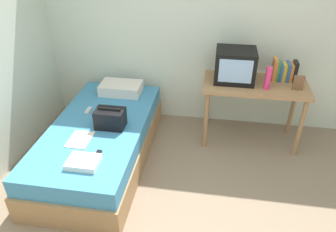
{
  "coord_description": "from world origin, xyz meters",
  "views": [
    {
      "loc": [
        0.18,
        -1.8,
        2.32
      ],
      "look_at": [
        -0.28,
        1.07,
        0.53
      ],
      "focal_mm": 34.06,
      "sensor_mm": 36.0,
      "label": 1
    }
  ],
  "objects_px": {
    "folded_towel": "(83,162)",
    "bed": "(101,142)",
    "desk": "(254,91)",
    "remote_dark": "(97,156)",
    "water_bottle": "(268,78)",
    "tv": "(235,65)",
    "picture_frame": "(299,83)",
    "pillow": "(121,88)",
    "magazine": "(80,139)",
    "handbag": "(110,118)",
    "remote_silver": "(88,111)",
    "book_row": "(284,71)"
  },
  "relations": [
    {
      "from": "bed",
      "to": "handbag",
      "type": "bearing_deg",
      "value": -10.32
    },
    {
      "from": "remote_dark",
      "to": "bed",
      "type": "bearing_deg",
      "value": 108.84
    },
    {
      "from": "tv",
      "to": "remote_dark",
      "type": "height_order",
      "value": "tv"
    },
    {
      "from": "bed",
      "to": "remote_dark",
      "type": "bearing_deg",
      "value": -71.16
    },
    {
      "from": "bed",
      "to": "water_bottle",
      "type": "bearing_deg",
      "value": 17.31
    },
    {
      "from": "desk",
      "to": "pillow",
      "type": "xyz_separation_m",
      "value": [
        -1.6,
        0.06,
        -0.13
      ]
    },
    {
      "from": "book_row",
      "to": "remote_dark",
      "type": "xyz_separation_m",
      "value": [
        -1.77,
        -1.34,
        -0.39
      ]
    },
    {
      "from": "magazine",
      "to": "remote_dark",
      "type": "distance_m",
      "value": 0.35
    },
    {
      "from": "remote_dark",
      "to": "tv",
      "type": "bearing_deg",
      "value": 45.54
    },
    {
      "from": "book_row",
      "to": "picture_frame",
      "type": "bearing_deg",
      "value": -63.06
    },
    {
      "from": "book_row",
      "to": "magazine",
      "type": "bearing_deg",
      "value": -151.27
    },
    {
      "from": "desk",
      "to": "handbag",
      "type": "height_order",
      "value": "desk"
    },
    {
      "from": "water_bottle",
      "to": "remote_dark",
      "type": "distance_m",
      "value": 1.94
    },
    {
      "from": "water_bottle",
      "to": "remote_dark",
      "type": "xyz_separation_m",
      "value": [
        -1.57,
        -1.08,
        -0.4
      ]
    },
    {
      "from": "remote_silver",
      "to": "handbag",
      "type": "bearing_deg",
      "value": -36.44
    },
    {
      "from": "bed",
      "to": "remote_dark",
      "type": "distance_m",
      "value": 0.62
    },
    {
      "from": "bed",
      "to": "folded_towel",
      "type": "xyz_separation_m",
      "value": [
        0.1,
        -0.65,
        0.27
      ]
    },
    {
      "from": "water_bottle",
      "to": "magazine",
      "type": "distance_m",
      "value": 2.05
    },
    {
      "from": "tv",
      "to": "folded_towel",
      "type": "distance_m",
      "value": 1.93
    },
    {
      "from": "water_bottle",
      "to": "book_row",
      "type": "bearing_deg",
      "value": 52.35
    },
    {
      "from": "bed",
      "to": "handbag",
      "type": "distance_m",
      "value": 0.38
    },
    {
      "from": "tv",
      "to": "pillow",
      "type": "distance_m",
      "value": 1.41
    },
    {
      "from": "folded_towel",
      "to": "remote_dark",
      "type": "bearing_deg",
      "value": 56.43
    },
    {
      "from": "tv",
      "to": "magazine",
      "type": "relative_size",
      "value": 1.52
    },
    {
      "from": "folded_towel",
      "to": "water_bottle",
      "type": "bearing_deg",
      "value": 36.03
    },
    {
      "from": "bed",
      "to": "desk",
      "type": "xyz_separation_m",
      "value": [
        1.64,
        0.67,
        0.43
      ]
    },
    {
      "from": "water_bottle",
      "to": "handbag",
      "type": "bearing_deg",
      "value": -160.24
    },
    {
      "from": "picture_frame",
      "to": "handbag",
      "type": "height_order",
      "value": "picture_frame"
    },
    {
      "from": "bed",
      "to": "folded_towel",
      "type": "bearing_deg",
      "value": -81.19
    },
    {
      "from": "remote_dark",
      "to": "folded_towel",
      "type": "relative_size",
      "value": 0.56
    },
    {
      "from": "picture_frame",
      "to": "handbag",
      "type": "xyz_separation_m",
      "value": [
        -1.92,
        -0.6,
        -0.27
      ]
    },
    {
      "from": "water_bottle",
      "to": "pillow",
      "type": "xyz_separation_m",
      "value": [
        -1.7,
        0.19,
        -0.35
      ]
    },
    {
      "from": "desk",
      "to": "remote_dark",
      "type": "xyz_separation_m",
      "value": [
        -1.46,
        -1.2,
        -0.18
      ]
    },
    {
      "from": "remote_silver",
      "to": "folded_towel",
      "type": "bearing_deg",
      "value": -71.32
    },
    {
      "from": "water_bottle",
      "to": "picture_frame",
      "type": "height_order",
      "value": "water_bottle"
    },
    {
      "from": "bed",
      "to": "water_bottle",
      "type": "distance_m",
      "value": 1.94
    },
    {
      "from": "bed",
      "to": "pillow",
      "type": "height_order",
      "value": "pillow"
    },
    {
      "from": "tv",
      "to": "remote_dark",
      "type": "xyz_separation_m",
      "value": [
        -1.22,
        -1.24,
        -0.46
      ]
    },
    {
      "from": "picture_frame",
      "to": "remote_silver",
      "type": "relative_size",
      "value": 1.14
    },
    {
      "from": "bed",
      "to": "picture_frame",
      "type": "bearing_deg",
      "value": 15.35
    },
    {
      "from": "remote_silver",
      "to": "folded_towel",
      "type": "relative_size",
      "value": 0.51
    },
    {
      "from": "desk",
      "to": "remote_dark",
      "type": "distance_m",
      "value": 1.9
    },
    {
      "from": "water_bottle",
      "to": "picture_frame",
      "type": "xyz_separation_m",
      "value": [
        0.33,
        0.02,
        -0.04
      ]
    },
    {
      "from": "magazine",
      "to": "folded_towel",
      "type": "relative_size",
      "value": 1.04
    },
    {
      "from": "tv",
      "to": "water_bottle",
      "type": "height_order",
      "value": "tv"
    },
    {
      "from": "handbag",
      "to": "remote_dark",
      "type": "distance_m",
      "value": 0.51
    },
    {
      "from": "picture_frame",
      "to": "remote_dark",
      "type": "bearing_deg",
      "value": -149.8
    },
    {
      "from": "magazine",
      "to": "bed",
      "type": "bearing_deg",
      "value": 75.53
    },
    {
      "from": "picture_frame",
      "to": "folded_towel",
      "type": "relative_size",
      "value": 0.58
    },
    {
      "from": "folded_towel",
      "to": "bed",
      "type": "bearing_deg",
      "value": 98.81
    }
  ]
}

